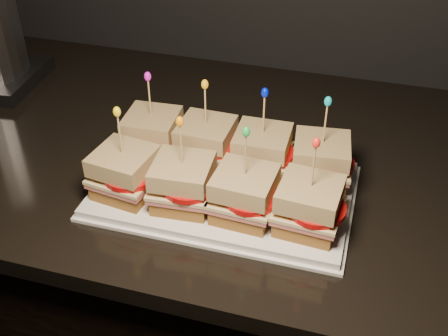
# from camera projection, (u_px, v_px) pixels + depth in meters

# --- Properties ---
(cabinet) EXTENTS (2.33, 0.70, 0.88)m
(cabinet) POSITION_uv_depth(u_px,v_px,m) (175.00, 300.00, 1.37)
(cabinet) COLOR black
(cabinet) RESTS_ON ground
(granite_slab) EXTENTS (2.37, 0.74, 0.03)m
(granite_slab) POSITION_uv_depth(u_px,v_px,m) (164.00, 146.00, 1.10)
(granite_slab) COLOR black
(granite_slab) RESTS_ON cabinet
(platter) EXTENTS (0.42, 0.26, 0.02)m
(platter) POSITION_uv_depth(u_px,v_px,m) (224.00, 190.00, 0.95)
(platter) COLOR white
(platter) RESTS_ON granite_slab
(platter_rim) EXTENTS (0.43, 0.27, 0.01)m
(platter_rim) POSITION_uv_depth(u_px,v_px,m) (224.00, 193.00, 0.95)
(platter_rim) COLOR white
(platter_rim) RESTS_ON granite_slab
(sandwich_0_bread_bot) EXTENTS (0.09, 0.09, 0.02)m
(sandwich_0_bread_bot) POSITION_uv_depth(u_px,v_px,m) (154.00, 147.00, 1.01)
(sandwich_0_bread_bot) COLOR brown
(sandwich_0_bread_bot) RESTS_ON platter
(sandwich_0_ham) EXTENTS (0.10, 0.10, 0.01)m
(sandwich_0_ham) POSITION_uv_depth(u_px,v_px,m) (153.00, 139.00, 1.00)
(sandwich_0_ham) COLOR #BB5051
(sandwich_0_ham) RESTS_ON sandwich_0_bread_bot
(sandwich_0_cheese) EXTENTS (0.10, 0.10, 0.01)m
(sandwich_0_cheese) POSITION_uv_depth(u_px,v_px,m) (153.00, 136.00, 1.00)
(sandwich_0_cheese) COLOR beige
(sandwich_0_cheese) RESTS_ON sandwich_0_ham
(sandwich_0_tomato) EXTENTS (0.09, 0.09, 0.01)m
(sandwich_0_tomato) POSITION_uv_depth(u_px,v_px,m) (158.00, 135.00, 0.99)
(sandwich_0_tomato) COLOR red
(sandwich_0_tomato) RESTS_ON sandwich_0_cheese
(sandwich_0_bread_top) EXTENTS (0.09, 0.09, 0.03)m
(sandwich_0_bread_top) POSITION_uv_depth(u_px,v_px,m) (152.00, 123.00, 0.98)
(sandwich_0_bread_top) COLOR brown
(sandwich_0_bread_top) RESTS_ON sandwich_0_tomato
(sandwich_0_pick) EXTENTS (0.00, 0.00, 0.09)m
(sandwich_0_pick) POSITION_uv_depth(u_px,v_px,m) (150.00, 100.00, 0.96)
(sandwich_0_pick) COLOR tan
(sandwich_0_pick) RESTS_ON sandwich_0_bread_top
(sandwich_0_frill) EXTENTS (0.01, 0.01, 0.02)m
(sandwich_0_frill) POSITION_uv_depth(u_px,v_px,m) (148.00, 76.00, 0.93)
(sandwich_0_frill) COLOR #D717CF
(sandwich_0_frill) RESTS_ON sandwich_0_pick
(sandwich_1_bread_bot) EXTENTS (0.09, 0.09, 0.02)m
(sandwich_1_bread_bot) POSITION_uv_depth(u_px,v_px,m) (206.00, 155.00, 0.99)
(sandwich_1_bread_bot) COLOR brown
(sandwich_1_bread_bot) RESTS_ON platter
(sandwich_1_ham) EXTENTS (0.10, 0.10, 0.01)m
(sandwich_1_ham) POSITION_uv_depth(u_px,v_px,m) (206.00, 148.00, 0.98)
(sandwich_1_ham) COLOR #BB5051
(sandwich_1_ham) RESTS_ON sandwich_1_bread_bot
(sandwich_1_cheese) EXTENTS (0.10, 0.10, 0.01)m
(sandwich_1_cheese) POSITION_uv_depth(u_px,v_px,m) (206.00, 145.00, 0.98)
(sandwich_1_cheese) COLOR beige
(sandwich_1_cheese) RESTS_ON sandwich_1_ham
(sandwich_1_tomato) EXTENTS (0.09, 0.09, 0.01)m
(sandwich_1_tomato) POSITION_uv_depth(u_px,v_px,m) (212.00, 144.00, 0.97)
(sandwich_1_tomato) COLOR red
(sandwich_1_tomato) RESTS_ON sandwich_1_cheese
(sandwich_1_bread_top) EXTENTS (0.09, 0.09, 0.03)m
(sandwich_1_bread_top) POSITION_uv_depth(u_px,v_px,m) (206.00, 131.00, 0.96)
(sandwich_1_bread_top) COLOR brown
(sandwich_1_bread_top) RESTS_ON sandwich_1_tomato
(sandwich_1_pick) EXTENTS (0.00, 0.00, 0.09)m
(sandwich_1_pick) POSITION_uv_depth(u_px,v_px,m) (205.00, 108.00, 0.93)
(sandwich_1_pick) COLOR tan
(sandwich_1_pick) RESTS_ON sandwich_1_bread_top
(sandwich_1_frill) EXTENTS (0.01, 0.01, 0.02)m
(sandwich_1_frill) POSITION_uv_depth(u_px,v_px,m) (205.00, 84.00, 0.91)
(sandwich_1_frill) COLOR #FDB314
(sandwich_1_frill) RESTS_ON sandwich_1_pick
(sandwich_2_bread_bot) EXTENTS (0.09, 0.09, 0.02)m
(sandwich_2_bread_bot) POSITION_uv_depth(u_px,v_px,m) (261.00, 165.00, 0.97)
(sandwich_2_bread_bot) COLOR brown
(sandwich_2_bread_bot) RESTS_ON platter
(sandwich_2_ham) EXTENTS (0.10, 0.10, 0.01)m
(sandwich_2_ham) POSITION_uv_depth(u_px,v_px,m) (262.00, 157.00, 0.96)
(sandwich_2_ham) COLOR #BB5051
(sandwich_2_ham) RESTS_ON sandwich_2_bread_bot
(sandwich_2_cheese) EXTENTS (0.10, 0.10, 0.01)m
(sandwich_2_cheese) POSITION_uv_depth(u_px,v_px,m) (262.00, 154.00, 0.96)
(sandwich_2_cheese) COLOR beige
(sandwich_2_cheese) RESTS_ON sandwich_2_ham
(sandwich_2_tomato) EXTENTS (0.09, 0.09, 0.01)m
(sandwich_2_tomato) POSITION_uv_depth(u_px,v_px,m) (268.00, 153.00, 0.94)
(sandwich_2_tomato) COLOR red
(sandwich_2_tomato) RESTS_ON sandwich_2_cheese
(sandwich_2_bread_top) EXTENTS (0.09, 0.09, 0.03)m
(sandwich_2_bread_top) POSITION_uv_depth(u_px,v_px,m) (262.00, 140.00, 0.94)
(sandwich_2_bread_top) COLOR brown
(sandwich_2_bread_top) RESTS_ON sandwich_2_tomato
(sandwich_2_pick) EXTENTS (0.00, 0.00, 0.09)m
(sandwich_2_pick) POSITION_uv_depth(u_px,v_px,m) (264.00, 117.00, 0.91)
(sandwich_2_pick) COLOR tan
(sandwich_2_pick) RESTS_ON sandwich_2_bread_top
(sandwich_2_frill) EXTENTS (0.01, 0.01, 0.02)m
(sandwich_2_frill) POSITION_uv_depth(u_px,v_px,m) (265.00, 93.00, 0.89)
(sandwich_2_frill) COLOR #0214D3
(sandwich_2_frill) RESTS_ON sandwich_2_pick
(sandwich_3_bread_bot) EXTENTS (0.10, 0.10, 0.02)m
(sandwich_3_bread_bot) POSITION_uv_depth(u_px,v_px,m) (319.00, 174.00, 0.95)
(sandwich_3_bread_bot) COLOR brown
(sandwich_3_bread_bot) RESTS_ON platter
(sandwich_3_ham) EXTENTS (0.11, 0.10, 0.01)m
(sandwich_3_ham) POSITION_uv_depth(u_px,v_px,m) (320.00, 167.00, 0.94)
(sandwich_3_ham) COLOR #BB5051
(sandwich_3_ham) RESTS_ON sandwich_3_bread_bot
(sandwich_3_cheese) EXTENTS (0.11, 0.11, 0.01)m
(sandwich_3_cheese) POSITION_uv_depth(u_px,v_px,m) (320.00, 163.00, 0.93)
(sandwich_3_cheese) COLOR beige
(sandwich_3_cheese) RESTS_ON sandwich_3_ham
(sandwich_3_tomato) EXTENTS (0.09, 0.09, 0.01)m
(sandwich_3_tomato) POSITION_uv_depth(u_px,v_px,m) (327.00, 163.00, 0.92)
(sandwich_3_tomato) COLOR red
(sandwich_3_tomato) RESTS_ON sandwich_3_cheese
(sandwich_3_bread_top) EXTENTS (0.10, 0.10, 0.03)m
(sandwich_3_bread_top) POSITION_uv_depth(u_px,v_px,m) (322.00, 150.00, 0.92)
(sandwich_3_bread_top) COLOR brown
(sandwich_3_bread_top) RESTS_ON sandwich_3_tomato
(sandwich_3_pick) EXTENTS (0.00, 0.00, 0.09)m
(sandwich_3_pick) POSITION_uv_depth(u_px,v_px,m) (325.00, 126.00, 0.89)
(sandwich_3_pick) COLOR tan
(sandwich_3_pick) RESTS_ON sandwich_3_bread_top
(sandwich_3_frill) EXTENTS (0.01, 0.01, 0.02)m
(sandwich_3_frill) POSITION_uv_depth(u_px,v_px,m) (328.00, 101.00, 0.86)
(sandwich_3_frill) COLOR #0DADBD
(sandwich_3_frill) RESTS_ON sandwich_3_pick
(sandwich_4_bread_bot) EXTENTS (0.10, 0.10, 0.02)m
(sandwich_4_bread_bot) POSITION_uv_depth(u_px,v_px,m) (127.00, 186.00, 0.92)
(sandwich_4_bread_bot) COLOR brown
(sandwich_4_bread_bot) RESTS_ON platter
(sandwich_4_ham) EXTENTS (0.11, 0.11, 0.01)m
(sandwich_4_ham) POSITION_uv_depth(u_px,v_px,m) (126.00, 178.00, 0.91)
(sandwich_4_ham) COLOR #BB5051
(sandwich_4_ham) RESTS_ON sandwich_4_bread_bot
(sandwich_4_cheese) EXTENTS (0.11, 0.11, 0.01)m
(sandwich_4_cheese) POSITION_uv_depth(u_px,v_px,m) (125.00, 175.00, 0.91)
(sandwich_4_cheese) COLOR beige
(sandwich_4_cheese) RESTS_ON sandwich_4_ham
(sandwich_4_tomato) EXTENTS (0.09, 0.09, 0.01)m
(sandwich_4_tomato) POSITION_uv_depth(u_px,v_px,m) (130.00, 174.00, 0.90)
(sandwich_4_tomato) COLOR red
(sandwich_4_tomato) RESTS_ON sandwich_4_cheese
(sandwich_4_bread_top) EXTENTS (0.10, 0.10, 0.03)m
(sandwich_4_bread_top) POSITION_uv_depth(u_px,v_px,m) (123.00, 161.00, 0.89)
(sandwich_4_bread_top) COLOR brown
(sandwich_4_bread_top) RESTS_ON sandwich_4_tomato
(sandwich_4_pick) EXTENTS (0.00, 0.00, 0.09)m
(sandwich_4_pick) POSITION_uv_depth(u_px,v_px,m) (120.00, 137.00, 0.86)
(sandwich_4_pick) COLOR tan
(sandwich_4_pick) RESTS_ON sandwich_4_bread_top
(sandwich_4_frill) EXTENTS (0.01, 0.01, 0.02)m
(sandwich_4_frill) POSITION_uv_depth(u_px,v_px,m) (117.00, 112.00, 0.84)
(sandwich_4_frill) COLOR yellow
(sandwich_4_frill) RESTS_ON sandwich_4_pick
(sandwich_5_bread_bot) EXTENTS (0.09, 0.09, 0.02)m
(sandwich_5_bread_bot) POSITION_uv_depth(u_px,v_px,m) (184.00, 196.00, 0.90)
(sandwich_5_bread_bot) COLOR brown
(sandwich_5_bread_bot) RESTS_ON platter
(sandwich_5_ham) EXTENTS (0.10, 0.10, 0.01)m
(sandwich_5_ham) POSITION_uv_depth(u_px,v_px,m) (183.00, 189.00, 0.89)
(sandwich_5_ham) COLOR #BB5051
(sandwich_5_ham) RESTS_ON sandwich_5_bread_bot
(sandwich_5_cheese) EXTENTS (0.11, 0.10, 0.01)m
(sandwich_5_cheese) POSITION_uv_depth(u_px,v_px,m) (183.00, 185.00, 0.89)
(sandwich_5_cheese) COLOR beige
(sandwich_5_cheese) RESTS_ON sandwich_5_ham
(sandwich_5_tomato) EXTENTS (0.09, 0.09, 0.01)m
(sandwich_5_tomato) POSITION_uv_depth(u_px,v_px,m) (189.00, 185.00, 0.87)
(sandwich_5_tomato) COLOR red
(sandwich_5_tomato) RESTS_ON sandwich_5_cheese
(sandwich_5_bread_top) EXTENTS (0.10, 0.10, 0.03)m
(sandwich_5_bread_top) POSITION_uv_depth(u_px,v_px,m) (182.00, 171.00, 0.87)
(sandwich_5_bread_top) COLOR brown
(sandwich_5_bread_top) RESTS_ON sandwich_5_tomato
(sandwich_5_pick) EXTENTS (0.00, 0.00, 0.09)m
(sandwich_5_pick) POSITION_uv_depth(u_px,v_px,m) (181.00, 147.00, 0.84)
(sandwich_5_pick) COLOR tan
(sandwich_5_pick) RESTS_ON sandwich_5_bread_top
(sandwich_5_frill) EXTENTS (0.01, 0.01, 0.02)m
(sandwich_5_frill) POSITION_uv_depth(u_px,v_px,m) (180.00, 121.00, 0.82)
(sandwich_5_frill) COLOR orange
(sandwich_5_frill) RESTS_ON sandwich_5_pick
(sandwich_6_bread_bot) EXTENTS (0.09, 0.09, 0.02)m
(sandwich_6_bread_bot) POSITION_uv_depth(u_px,v_px,m) (244.00, 208.00, 0.88)
(sandwich_6_bread_bot) COLOR brown
(sandwich_6_bread_bot) RESTS_ON platter
(sandwich_6_ham) EXTENTS (0.10, 0.10, 0.01)m
(sandwich_6_ham) POSITION_uv_depth(u_px,v_px,m) (244.00, 200.00, 0.87)
(sandwich_6_ham) COLOR #BB5051
(sandwich_6_ham) RESTS_ON sandwich_6_bread_bot
(sandwich_6_cheese) EXTENTS (0.10, 0.10, 0.01)m
(sandwich_6_cheese) POSITION_uv_depth(u_px,v_px,m) (244.00, 196.00, 0.86)
(sandwich_6_cheese) COLOR beige
(sandwich_6_cheese) RESTS_ON sandwich_6_ham
(sandwich_6_tomato) EXTENTS (0.09, 0.09, 0.01)m
(sandwich_6_tomato) POSITION_uv_depth(u_px,v_px,m) (251.00, 196.00, 0.85)
(sandwich_6_tomato) COLOR red
(sandwich_6_tomato) RESTS_ON sandwich_6_cheese
(sandwich_6_bread_top) EXTENTS (0.09, 0.09, 0.03)m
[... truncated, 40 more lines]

